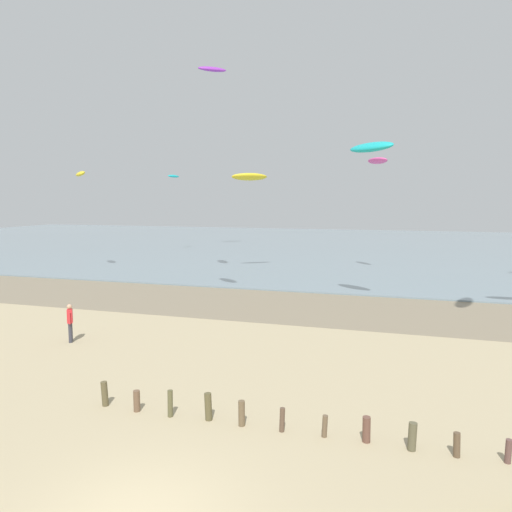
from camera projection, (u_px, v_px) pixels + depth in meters
name	position (u px, v px, depth m)	size (l,w,h in m)	color
wet_sand_strip	(315.00, 308.00, 28.65)	(120.00, 8.72, 0.01)	#84755B
sea	(367.00, 246.00, 66.02)	(160.00, 70.00, 0.10)	gray
groyne_near	(343.00, 427.00, 12.90)	(14.82, 0.35, 0.82)	brown
person_by_waterline	(70.00, 322.00, 21.70)	(0.38, 0.49, 1.71)	#383842
kite_aloft_0	(173.00, 176.00, 56.89)	(1.89, 0.61, 0.30)	#19B2B7
kite_aloft_5	(80.00, 174.00, 41.90)	(2.30, 0.74, 0.37)	yellow
kite_aloft_6	(212.00, 69.00, 55.14)	(3.28, 1.05, 0.52)	purple
kite_aloft_8	(249.00, 177.00, 41.40)	(3.11, 1.00, 0.50)	yellow
kite_aloft_10	(377.00, 161.00, 39.91)	(2.65, 0.85, 0.42)	#E54C99
kite_aloft_12	(371.00, 147.00, 27.04)	(3.01, 0.96, 0.48)	#19B2B7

